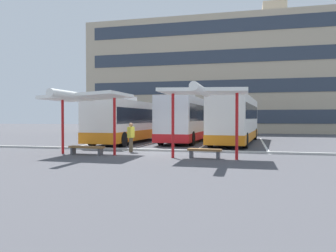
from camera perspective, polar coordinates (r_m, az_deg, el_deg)
The scene contains 15 objects.
ground_plane at distance 18.37m, azimuth -2.48°, elevation -4.60°, with size 160.00×160.00×0.00m, color #47474C.
terminal_building at distance 49.84m, azimuth 7.83°, elevation 7.94°, with size 33.98×13.82×17.99m.
coach_bus_0 at distance 26.17m, azimuth -6.59°, elevation 0.75°, with size 2.87×11.19×3.53m.
coach_bus_1 at distance 26.52m, azimuth 3.23°, elevation 1.15°, with size 2.81×10.22×3.81m.
coach_bus_2 at distance 25.99m, azimuth 11.62°, elevation 1.09°, with size 3.46×12.45×3.80m.
lane_stripe_0 at distance 27.67m, azimuth -10.41°, elevation -2.61°, with size 0.16×14.00×0.01m, color white.
lane_stripe_1 at distance 26.27m, azimuth -2.16°, elevation -2.80°, with size 0.16×14.00×0.01m, color white.
lane_stripe_2 at distance 25.46m, azimuth 6.81°, elevation -2.94°, with size 0.16×14.00×0.01m, color white.
lane_stripe_3 at distance 25.30m, azimuth 16.14°, elevation -3.01°, with size 0.16×14.00×0.01m, color white.
waiting_shelter_0 at distance 17.66m, azimuth -14.00°, elevation 4.72°, with size 3.97×5.06×3.21m.
bench_0 at distance 17.79m, azimuth -13.80°, elevation -3.72°, with size 1.99×0.63×0.45m.
waiting_shelter_1 at distance 15.39m, azimuth 6.11°, elevation 5.66°, with size 4.00×4.37×3.31m.
bench_1 at distance 15.88m, azimuth 6.30°, elevation -4.33°, with size 1.65×0.62×0.45m.
platform_kerb at distance 19.22m, azimuth -1.74°, elevation -4.15°, with size 44.00×0.24×0.12m, color #ADADA8.
waiting_passenger_0 at distance 18.68m, azimuth -6.38°, elevation -1.60°, with size 0.28×0.50×1.64m.
Camera 1 is at (5.08, -17.56, 1.90)m, focal length 35.52 mm.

